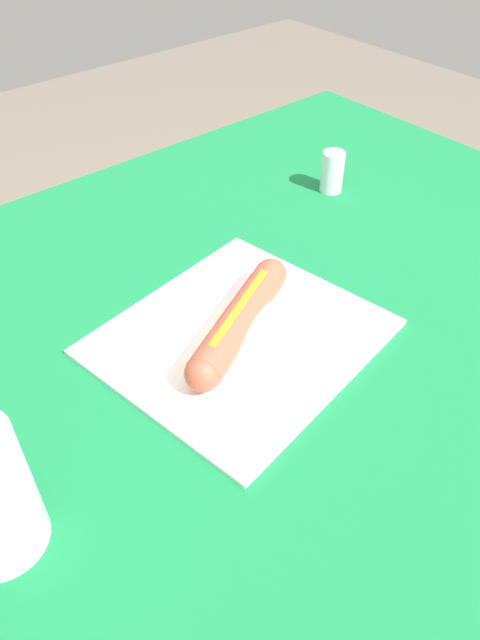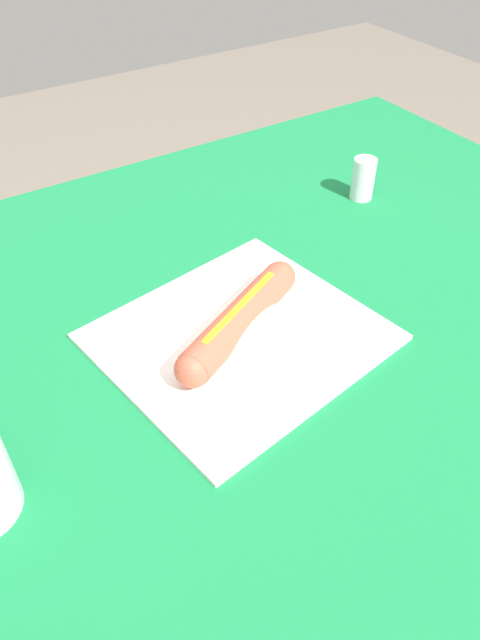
{
  "view_description": "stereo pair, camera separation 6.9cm",
  "coord_description": "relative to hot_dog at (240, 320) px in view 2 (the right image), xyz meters",
  "views": [
    {
      "loc": [
        -0.37,
        -0.42,
        1.27
      ],
      "look_at": [
        -0.03,
        -0.03,
        0.81
      ],
      "focal_mm": 33.38,
      "sensor_mm": 36.0,
      "label": 1
    },
    {
      "loc": [
        -0.31,
        -0.46,
        1.27
      ],
      "look_at": [
        -0.03,
        -0.03,
        0.81
      ],
      "focal_mm": 33.38,
      "sensor_mm": 36.0,
      "label": 2
    }
  ],
  "objects": [
    {
      "name": "dining_table",
      "position": [
        0.03,
        0.03,
        -0.16
      ],
      "size": [
        1.24,
        0.9,
        0.78
      ],
      "color": "brown",
      "rests_on": "ground"
    },
    {
      "name": "hot_dog",
      "position": [
        0.0,
        0.0,
        0.0
      ],
      "size": [
        0.21,
        0.12,
        0.05
      ],
      "color": "#E5BC75",
      "rests_on": "paper_wrapper"
    },
    {
      "name": "ground_plane",
      "position": [
        0.03,
        0.03,
        -0.81
      ],
      "size": [
        6.0,
        6.0,
        0.0
      ],
      "primitive_type": "plane",
      "color": "#6B6056",
      "rests_on": "ground"
    },
    {
      "name": "paper_wrapper",
      "position": [
        -0.0,
        0.0,
        -0.03
      ],
      "size": [
        0.35,
        0.32,
        0.01
      ],
      "primitive_type": "cube",
      "rotation": [
        0.0,
        0.0,
        0.16
      ],
      "color": "white",
      "rests_on": "dining_table"
    },
    {
      "name": "salt_shaker",
      "position": [
        0.34,
        0.17,
        0.0
      ],
      "size": [
        0.04,
        0.04,
        0.07
      ],
      "primitive_type": "cylinder",
      "color": "silver",
      "rests_on": "dining_table"
    }
  ]
}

